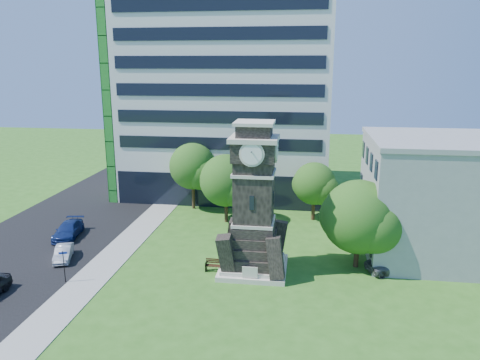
% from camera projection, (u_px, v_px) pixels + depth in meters
% --- Properties ---
extents(ground, '(160.00, 160.00, 0.00)m').
position_uv_depth(ground, '(213.00, 278.00, 36.97)').
color(ground, '#2D5F1B').
rests_on(ground, ground).
extents(sidewalk, '(3.00, 70.00, 0.06)m').
position_uv_depth(sidewalk, '(123.00, 247.00, 43.07)').
color(sidewalk, gray).
rests_on(sidewalk, ground).
extents(street, '(14.00, 80.00, 0.02)m').
position_uv_depth(street, '(37.00, 243.00, 44.25)').
color(street, black).
rests_on(street, ground).
extents(clock_tower, '(5.40, 5.40, 12.22)m').
position_uv_depth(clock_tower, '(254.00, 208.00, 37.19)').
color(clock_tower, beige).
rests_on(clock_tower, ground).
extents(office_tall, '(26.20, 15.11, 28.60)m').
position_uv_depth(office_tall, '(227.00, 82.00, 58.76)').
color(office_tall, silver).
rests_on(office_tall, ground).
extents(office_low, '(15.20, 12.20, 10.40)m').
position_uv_depth(office_low, '(455.00, 197.00, 40.63)').
color(office_low, '#929597').
rests_on(office_low, ground).
extents(car_street_mid, '(2.43, 3.87, 1.20)m').
position_uv_depth(car_street_mid, '(63.00, 253.00, 40.34)').
color(car_street_mid, '#A4A6AC').
rests_on(car_street_mid, ground).
extents(car_street_north, '(2.81, 5.23, 1.44)m').
position_uv_depth(car_street_north, '(68.00, 230.00, 45.49)').
color(car_street_north, navy).
rests_on(car_street_north, ground).
extents(car_east_lot, '(4.84, 3.65, 1.22)m').
position_uv_depth(car_east_lot, '(393.00, 265.00, 37.96)').
color(car_east_lot, '#58575D').
rests_on(car_east_lot, ground).
extents(park_bench, '(2.01, 0.54, 1.04)m').
position_uv_depth(park_bench, '(218.00, 265.00, 38.05)').
color(park_bench, black).
rests_on(park_bench, ground).
extents(street_sign, '(0.62, 0.06, 2.60)m').
position_uv_depth(street_sign, '(64.00, 263.00, 35.86)').
color(street_sign, black).
rests_on(street_sign, ground).
extents(tree_nw, '(5.86, 5.33, 7.71)m').
position_uv_depth(tree_nw, '(193.00, 168.00, 53.52)').
color(tree_nw, '#332114').
rests_on(tree_nw, ground).
extents(tree_nc, '(6.08, 5.53, 7.33)m').
position_uv_depth(tree_nc, '(227.00, 182.00, 49.04)').
color(tree_nc, '#332114').
rests_on(tree_nc, ground).
extents(tree_ne, '(5.01, 4.56, 6.33)m').
position_uv_depth(tree_ne, '(315.00, 185.00, 49.82)').
color(tree_ne, '#332114').
rests_on(tree_ne, ground).
extents(tree_east, '(6.68, 6.07, 7.41)m').
position_uv_depth(tree_east, '(360.00, 219.00, 38.06)').
color(tree_east, '#332114').
rests_on(tree_east, ground).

